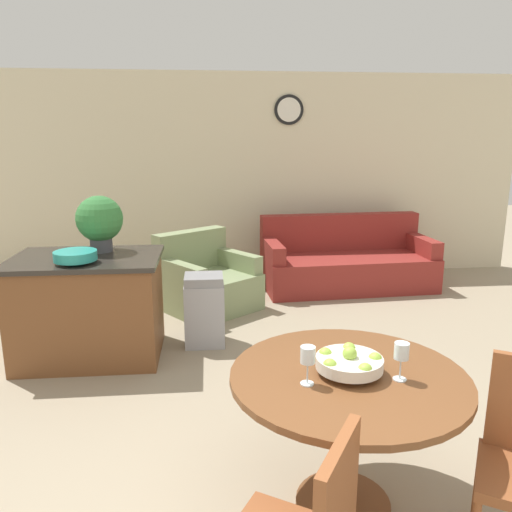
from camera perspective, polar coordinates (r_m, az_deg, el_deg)
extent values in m
cube|color=beige|center=(6.81, -3.10, 9.04)|extent=(8.00, 0.06, 2.70)
cylinder|color=black|center=(6.84, 3.78, 16.34)|extent=(0.39, 0.02, 0.39)
cylinder|color=white|center=(6.83, 3.80, 16.35)|extent=(0.31, 0.01, 0.31)
cylinder|color=brown|center=(2.92, 9.88, -26.10)|extent=(0.49, 0.49, 0.04)
cylinder|color=brown|center=(2.71, 10.20, -20.21)|extent=(0.12, 0.12, 0.68)
cylinder|color=brown|center=(2.53, 10.54, -13.45)|extent=(1.16, 1.16, 0.03)
cube|color=brown|center=(1.86, 9.24, -26.41)|extent=(0.24, 0.35, 0.46)
cylinder|color=brown|center=(2.91, 23.99, -22.88)|extent=(0.04, 0.04, 0.40)
cylinder|color=silver|center=(2.51, 10.57, -12.79)|extent=(0.12, 0.12, 0.03)
cylinder|color=silver|center=(2.50, 10.62, -11.90)|extent=(0.32, 0.32, 0.06)
sphere|color=#99C142|center=(2.52, 13.45, -11.42)|extent=(0.07, 0.07, 0.07)
sphere|color=#99C142|center=(2.60, 10.59, -10.42)|extent=(0.07, 0.07, 0.07)
sphere|color=#99C142|center=(2.52, 7.92, -11.08)|extent=(0.07, 0.07, 0.07)
sphere|color=#99C142|center=(2.41, 8.44, -12.31)|extent=(0.07, 0.07, 0.07)
sphere|color=#99C142|center=(2.40, 12.37, -12.64)|extent=(0.07, 0.07, 0.07)
sphere|color=#99C142|center=(2.48, 10.66, -10.91)|extent=(0.07, 0.07, 0.07)
cylinder|color=silver|center=(2.40, 5.86, -14.30)|extent=(0.06, 0.06, 0.01)
cylinder|color=silver|center=(2.37, 5.89, -13.14)|extent=(0.01, 0.01, 0.10)
cylinder|color=silver|center=(2.33, 5.95, -11.16)|extent=(0.07, 0.07, 0.08)
cylinder|color=silver|center=(2.52, 16.08, -13.37)|extent=(0.06, 0.06, 0.01)
cylinder|color=silver|center=(2.49, 16.17, -12.26)|extent=(0.01, 0.01, 0.10)
cylinder|color=silver|center=(2.46, 16.30, -10.36)|extent=(0.07, 0.07, 0.08)
cube|color=brown|center=(4.54, -18.48, -5.82)|extent=(1.17, 0.81, 0.85)
cube|color=#2D2823|center=(4.42, -18.91, -0.33)|extent=(1.23, 0.87, 0.04)
cylinder|color=teal|center=(4.21, -19.89, -0.62)|extent=(0.12, 0.12, 0.02)
cylinder|color=teal|center=(4.20, -19.94, 0.04)|extent=(0.33, 0.33, 0.08)
cylinder|color=#4C4C51|center=(4.56, -17.26, 1.36)|extent=(0.19, 0.19, 0.14)
sphere|color=#387F3D|center=(4.52, -17.46, 4.09)|extent=(0.40, 0.40, 0.40)
cube|color=#9E9EA3|center=(4.63, -5.90, -6.60)|extent=(0.36, 0.31, 0.58)
cube|color=gray|center=(4.53, -6.00, -2.68)|extent=(0.34, 0.30, 0.08)
cube|color=maroon|center=(6.43, 10.40, -1.76)|extent=(2.15, 1.06, 0.42)
cube|color=maroon|center=(6.66, 9.54, 2.75)|extent=(2.11, 0.34, 0.47)
cube|color=maroon|center=(6.15, 1.89, -1.20)|extent=(0.21, 0.86, 0.63)
cube|color=maroon|center=(6.78, 18.19, -0.49)|extent=(0.21, 0.86, 0.63)
cube|color=gray|center=(5.57, -5.35, -4.07)|extent=(1.23, 1.23, 0.40)
cube|color=gray|center=(5.72, -7.50, 0.71)|extent=(0.83, 0.70, 0.44)
cube|color=gray|center=(5.33, -8.64, -3.87)|extent=(0.59, 0.71, 0.60)
cube|color=gray|center=(5.77, -2.37, -2.36)|extent=(0.59, 0.71, 0.60)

